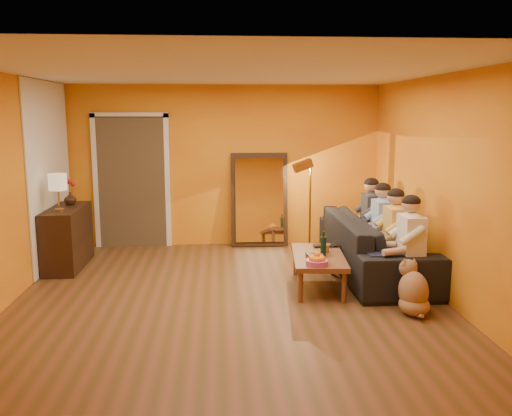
{
  "coord_description": "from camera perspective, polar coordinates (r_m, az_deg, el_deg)",
  "views": [
    {
      "loc": [
        -0.1,
        -6.04,
        2.16
      ],
      "look_at": [
        0.35,
        0.5,
        1.0
      ],
      "focal_mm": 38.0,
      "sensor_mm": 36.0,
      "label": 1
    }
  ],
  "objects": [
    {
      "name": "book_lower",
      "position": [
        6.55,
        5.34,
        -5.3
      ],
      "size": [
        0.21,
        0.28,
        0.03
      ],
      "primitive_type": "imported",
      "rotation": [
        0.0,
        0.0,
        -0.05
      ],
      "color": "#312110",
      "rests_on": "coffee_table"
    },
    {
      "name": "vase",
      "position": [
        8.22,
        -18.98,
        0.95
      ],
      "size": [
        0.17,
        0.17,
        0.18
      ],
      "primitive_type": "imported",
      "color": "#312110",
      "rests_on": "sideboard"
    },
    {
      "name": "person_mid_left",
      "position": [
        7.11,
        14.47,
        -2.89
      ],
      "size": [
        0.7,
        0.44,
        1.22
      ],
      "primitive_type": null,
      "color": "gold",
      "rests_on": "sofa"
    },
    {
      "name": "laptop",
      "position": [
        7.14,
        7.5,
        -4.05
      ],
      "size": [
        0.36,
        0.24,
        0.03
      ],
      "primitive_type": "imported",
      "rotation": [
        0.0,
        0.0,
        0.04
      ],
      "color": "black",
      "rests_on": "coffee_table"
    },
    {
      "name": "person_mid_right",
      "position": [
        7.62,
        13.18,
        -1.98
      ],
      "size": [
        0.7,
        0.44,
        1.22
      ],
      "primitive_type": null,
      "color": "#809BC6",
      "rests_on": "sofa"
    },
    {
      "name": "coffee_table",
      "position": [
        6.83,
        6.54,
        -6.62
      ],
      "size": [
        0.73,
        1.27,
        0.42
      ],
      "primitive_type": null,
      "rotation": [
        0.0,
        0.0,
        -0.09
      ],
      "color": "brown",
      "rests_on": "floor"
    },
    {
      "name": "sofa",
      "position": [
        7.54,
        12.39,
        -3.83
      ],
      "size": [
        2.64,
        1.03,
        0.77
      ],
      "primitive_type": "imported",
      "rotation": [
        0.0,
        0.0,
        1.57
      ],
      "color": "black",
      "rests_on": "floor"
    },
    {
      "name": "dog",
      "position": [
        6.16,
        16.26,
        -7.96
      ],
      "size": [
        0.45,
        0.58,
        0.6
      ],
      "primitive_type": null,
      "rotation": [
        0.0,
        0.0,
        -0.27
      ],
      "color": "#A07048",
      "rests_on": "floor"
    },
    {
      "name": "fruit_bowl",
      "position": [
        6.31,
        6.44,
        -5.28
      ],
      "size": [
        0.26,
        0.26,
        0.16
      ],
      "primitive_type": null,
      "color": "#C2448B",
      "rests_on": "coffee_table"
    },
    {
      "name": "book_mid",
      "position": [
        6.56,
        5.42,
        -5.08
      ],
      "size": [
        0.24,
        0.29,
        0.02
      ],
      "primitive_type": "imported",
      "rotation": [
        0.0,
        0.0,
        -0.21
      ],
      "color": "#B21414",
      "rests_on": "book_lower"
    },
    {
      "name": "sideboard",
      "position": [
        8.08,
        -19.22,
        -2.95
      ],
      "size": [
        0.44,
        1.18,
        0.85
      ],
      "primitive_type": "cube",
      "color": "#312110",
      "rests_on": "floor"
    },
    {
      "name": "mirror_frame",
      "position": [
        8.81,
        0.35,
        0.88
      ],
      "size": [
        0.92,
        0.27,
        1.51
      ],
      "primitive_type": "cube",
      "rotation": [
        -0.14,
        0.0,
        0.0
      ],
      "color": "#312110",
      "rests_on": "floor"
    },
    {
      "name": "doorway_recess",
      "position": [
        9.05,
        -12.81,
        2.73
      ],
      "size": [
        1.06,
        0.3,
        2.1
      ],
      "primitive_type": "cube",
      "color": "#3F2D19",
      "rests_on": "floor"
    },
    {
      "name": "flowers",
      "position": [
        8.19,
        -19.07,
        2.5
      ],
      "size": [
        0.17,
        0.17,
        0.39
      ],
      "primitive_type": null,
      "color": "#B21414",
      "rests_on": "vase"
    },
    {
      "name": "table_lamp",
      "position": [
        7.67,
        -20.09,
        1.51
      ],
      "size": [
        0.24,
        0.24,
        0.51
      ],
      "primitive_type": null,
      "color": "beige",
      "rests_on": "sideboard"
    },
    {
      "name": "door_header",
      "position": [
        8.86,
        -13.2,
        9.51
      ],
      "size": [
        1.22,
        0.06,
        0.08
      ],
      "primitive_type": "cube",
      "color": "white",
      "rests_on": "wall_back"
    },
    {
      "name": "tumbler",
      "position": [
        6.9,
        7.39,
        -4.22
      ],
      "size": [
        0.14,
        0.14,
        0.1
      ],
      "primitive_type": "imported",
      "rotation": [
        0.0,
        0.0,
        -0.35
      ],
      "color": "#B27F3F",
      "rests_on": "coffee_table"
    },
    {
      "name": "person_far_right",
      "position": [
        8.13,
        12.06,
        -1.18
      ],
      "size": [
        0.7,
        0.44,
        1.22
      ],
      "primitive_type": null,
      "color": "#2D2D31",
      "rests_on": "sofa"
    },
    {
      "name": "room_shell",
      "position": [
        6.47,
        -3.02,
        2.38
      ],
      "size": [
        5.0,
        5.5,
        2.6
      ],
      "color": "brown",
      "rests_on": "ground"
    },
    {
      "name": "floor_lamp",
      "position": [
        8.23,
        5.7,
        -0.1
      ],
      "size": [
        0.31,
        0.26,
        1.44
      ],
      "primitive_type": null,
      "rotation": [
        0.0,
        0.0,
        0.06
      ],
      "color": "#B08033",
      "rests_on": "floor"
    },
    {
      "name": "white_accent",
      "position": [
        8.19,
        -20.87,
        3.35
      ],
      "size": [
        0.02,
        1.9,
        2.58
      ],
      "primitive_type": "cube",
      "color": "white",
      "rests_on": "wall_left"
    },
    {
      "name": "person_far_left",
      "position": [
        6.6,
        15.97,
        -3.94
      ],
      "size": [
        0.7,
        0.44,
        1.22
      ],
      "primitive_type": null,
      "color": "silver",
      "rests_on": "sofa"
    },
    {
      "name": "door_jamb_left",
      "position": [
        9.04,
        -16.5,
        2.56
      ],
      "size": [
        0.08,
        0.06,
        2.2
      ],
      "primitive_type": "cube",
      "color": "white",
      "rests_on": "wall_back"
    },
    {
      "name": "book_upper",
      "position": [
        6.53,
        5.36,
        -4.97
      ],
      "size": [
        0.17,
        0.22,
        0.02
      ],
      "primitive_type": "imported",
      "rotation": [
        0.0,
        0.0,
        0.09
      ],
      "color": "black",
      "rests_on": "book_mid"
    },
    {
      "name": "wine_bottle",
      "position": [
        6.7,
        7.11,
        -3.73
      ],
      "size": [
        0.07,
        0.07,
        0.31
      ],
      "primitive_type": "cylinder",
      "color": "black",
      "rests_on": "coffee_table"
    },
    {
      "name": "mirror_glass",
      "position": [
        8.77,
        0.37,
        0.84
      ],
      "size": [
        0.78,
        0.21,
        1.35
      ],
      "primitive_type": "cube",
      "rotation": [
        -0.14,
        0.0,
        0.0
      ],
      "color": "white",
      "rests_on": "mirror_frame"
    },
    {
      "name": "door_jamb_right",
      "position": [
        8.86,
        -9.28,
        2.7
      ],
      "size": [
        0.08,
        0.06,
        2.2
      ],
      "primitive_type": "cube",
      "color": "white",
      "rests_on": "wall_back"
    }
  ]
}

